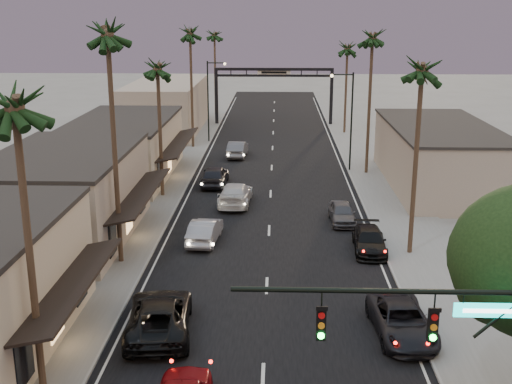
# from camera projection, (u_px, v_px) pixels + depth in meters

# --- Properties ---
(ground) EXTENTS (200.00, 200.00, 0.00)m
(ground) POSITION_uv_depth(u_px,v_px,m) (271.00, 184.00, 54.67)
(ground) COLOR slate
(ground) RESTS_ON ground
(road) EXTENTS (14.00, 120.00, 0.02)m
(road) POSITION_uv_depth(u_px,v_px,m) (272.00, 170.00, 59.48)
(road) COLOR black
(road) RESTS_ON ground
(sidewalk_left) EXTENTS (5.00, 92.00, 0.12)m
(sidewalk_left) POSITION_uv_depth(u_px,v_px,m) (181.00, 153.00, 66.50)
(sidewalk_left) COLOR slate
(sidewalk_left) RESTS_ON ground
(sidewalk_right) EXTENTS (5.00, 92.00, 0.12)m
(sidewalk_right) POSITION_uv_depth(u_px,v_px,m) (365.00, 154.00, 65.89)
(sidewalk_right) COLOR slate
(sidewalk_right) RESTS_ON ground
(storefront_mid) EXTENTS (8.00, 14.00, 5.50)m
(storefront_mid) POSITION_uv_depth(u_px,v_px,m) (65.00, 198.00, 40.87)
(storefront_mid) COLOR gray
(storefront_mid) RESTS_ON ground
(storefront_far) EXTENTS (8.00, 16.00, 5.00)m
(storefront_far) POSITION_uv_depth(u_px,v_px,m) (124.00, 150.00, 56.33)
(storefront_far) COLOR #C0B093
(storefront_far) RESTS_ON ground
(storefront_dist) EXTENTS (8.00, 20.00, 6.00)m
(storefront_dist) POSITION_uv_depth(u_px,v_px,m) (167.00, 106.00, 78.31)
(storefront_dist) COLOR gray
(storefront_dist) RESTS_ON ground
(building_right) EXTENTS (8.00, 18.00, 5.00)m
(building_right) POSITION_uv_depth(u_px,v_px,m) (439.00, 157.00, 53.54)
(building_right) COLOR gray
(building_right) RESTS_ON ground
(traffic_signal) EXTENTS (8.51, 0.22, 7.80)m
(traffic_signal) POSITION_uv_depth(u_px,v_px,m) (456.00, 340.00, 18.48)
(traffic_signal) COLOR black
(traffic_signal) RESTS_ON ground
(arch) EXTENTS (15.20, 0.40, 7.27)m
(arch) POSITION_uv_depth(u_px,v_px,m) (274.00, 82.00, 82.01)
(arch) COLOR black
(arch) RESTS_ON ground
(streetlight_right) EXTENTS (2.13, 0.30, 9.00)m
(streetlight_right) POSITION_uv_depth(u_px,v_px,m) (349.00, 114.00, 57.81)
(streetlight_right) COLOR black
(streetlight_right) RESTS_ON ground
(streetlight_left) EXTENTS (2.13, 0.30, 9.00)m
(streetlight_left) POSITION_uv_depth(u_px,v_px,m) (210.00, 95.00, 70.75)
(streetlight_left) COLOR black
(streetlight_left) RESTS_ON ground
(palm_la) EXTENTS (3.20, 3.20, 13.20)m
(palm_la) POSITION_uv_depth(u_px,v_px,m) (13.00, 95.00, 22.02)
(palm_la) COLOR #38281C
(palm_la) RESTS_ON ground
(palm_lb) EXTENTS (3.20, 3.20, 15.20)m
(palm_lb) POSITION_uv_depth(u_px,v_px,m) (107.00, 28.00, 33.99)
(palm_lb) COLOR #38281C
(palm_lb) RESTS_ON ground
(palm_lc) EXTENTS (3.20, 3.20, 12.20)m
(palm_lc) POSITION_uv_depth(u_px,v_px,m) (157.00, 63.00, 48.25)
(palm_lc) COLOR #38281C
(palm_lc) RESTS_ON ground
(palm_ld) EXTENTS (3.20, 3.20, 14.20)m
(palm_ld) POSITION_uv_depth(u_px,v_px,m) (190.00, 29.00, 65.99)
(palm_ld) COLOR #38281C
(palm_ld) RESTS_ON ground
(palm_ra) EXTENTS (3.20, 3.20, 13.20)m
(palm_ra) POSITION_uv_depth(u_px,v_px,m) (423.00, 63.00, 35.89)
(palm_ra) COLOR #38281C
(palm_ra) RESTS_ON ground
(palm_rb) EXTENTS (3.20, 3.20, 14.20)m
(palm_rb) POSITION_uv_depth(u_px,v_px,m) (373.00, 33.00, 54.86)
(palm_rb) COLOR #38281C
(palm_rb) RESTS_ON ground
(palm_rc) EXTENTS (3.20, 3.20, 12.20)m
(palm_rc) POSITION_uv_depth(u_px,v_px,m) (348.00, 45.00, 74.63)
(palm_rc) COLOR #38281C
(palm_rc) RESTS_ON ground
(palm_far) EXTENTS (3.20, 3.20, 13.20)m
(palm_far) POSITION_uv_depth(u_px,v_px,m) (214.00, 32.00, 88.37)
(palm_far) COLOR #38281C
(palm_far) RESTS_ON ground
(oncoming_pickup) EXTENTS (3.43, 6.37, 1.70)m
(oncoming_pickup) POSITION_uv_depth(u_px,v_px,m) (159.00, 315.00, 29.25)
(oncoming_pickup) COLOR black
(oncoming_pickup) RESTS_ON ground
(oncoming_silver) EXTENTS (2.00, 4.74, 1.52)m
(oncoming_silver) POSITION_uv_depth(u_px,v_px,m) (205.00, 231.00, 40.81)
(oncoming_silver) COLOR gray
(oncoming_silver) RESTS_ON ground
(oncoming_white) EXTENTS (2.58, 5.80, 1.65)m
(oncoming_white) POSITION_uv_depth(u_px,v_px,m) (235.00, 194.00, 48.77)
(oncoming_white) COLOR #B4B4B4
(oncoming_white) RESTS_ON ground
(oncoming_dgrey) EXTENTS (2.23, 5.10, 1.71)m
(oncoming_dgrey) POSITION_uv_depth(u_px,v_px,m) (215.00, 175.00, 54.12)
(oncoming_dgrey) COLOR black
(oncoming_dgrey) RESTS_ON ground
(oncoming_grey_far) EXTENTS (1.97, 4.95, 1.60)m
(oncoming_grey_far) POSITION_uv_depth(u_px,v_px,m) (237.00, 149.00, 64.73)
(oncoming_grey_far) COLOR #535459
(oncoming_grey_far) RESTS_ON ground
(curbside_near) EXTENTS (2.79, 5.46, 1.48)m
(curbside_near) POSITION_uv_depth(u_px,v_px,m) (402.00, 321.00, 28.98)
(curbside_near) COLOR black
(curbside_near) RESTS_ON ground
(curbside_black) EXTENTS (2.11, 4.79, 1.37)m
(curbside_black) POSITION_uv_depth(u_px,v_px,m) (369.00, 241.00, 39.25)
(curbside_black) COLOR black
(curbside_black) RESTS_ON ground
(curbside_grey) EXTENTS (1.80, 4.24, 1.43)m
(curbside_grey) POSITION_uv_depth(u_px,v_px,m) (342.00, 213.00, 44.57)
(curbside_grey) COLOR #434347
(curbside_grey) RESTS_ON ground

